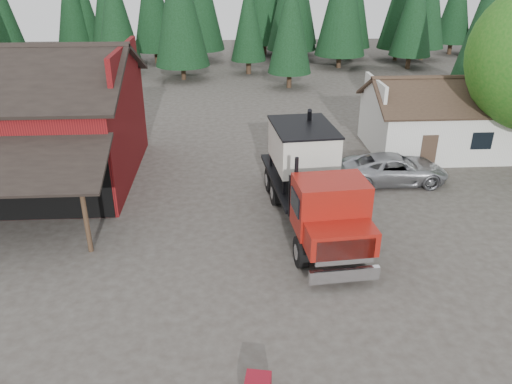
{
  "coord_description": "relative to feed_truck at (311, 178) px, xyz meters",
  "views": [
    {
      "loc": [
        0.13,
        -15.86,
        10.98
      ],
      "look_at": [
        1.31,
        3.57,
        1.8
      ],
      "focal_mm": 35.0,
      "sensor_mm": 36.0,
      "label": 1
    }
  ],
  "objects": [
    {
      "name": "near_pine_b",
      "position": [
        2.21,
        25.97,
        3.71
      ],
      "size": [
        3.96,
        3.96,
        10.4
      ],
      "color": "#382619",
      "rests_on": "ground"
    },
    {
      "name": "red_barn",
      "position": [
        -14.79,
        5.87,
        0.51
      ],
      "size": [
        12.8,
        13.63,
        7.18
      ],
      "color": "maroon",
      "rests_on": "ground"
    },
    {
      "name": "near_pine_d",
      "position": [
        -7.79,
        29.97,
        5.21
      ],
      "size": [
        5.28,
        5.28,
        13.4
      ],
      "color": "#382619",
      "rests_on": "ground"
    },
    {
      "name": "silver_car",
      "position": [
        5.22,
        4.16,
        -1.41
      ],
      "size": [
        5.57,
        2.57,
        1.55
      ],
      "primitive_type": "imported",
      "rotation": [
        0.0,
        0.0,
        1.57
      ],
      "color": "#A2A4A9",
      "rests_on": "ground"
    },
    {
      "name": "feed_truck",
      "position": [
        0.0,
        0.0,
        0.0
      ],
      "size": [
        3.71,
        10.53,
        4.67
      ],
      "rotation": [
        0.0,
        0.0,
        0.08
      ],
      "color": "black",
      "rests_on": "ground"
    },
    {
      "name": "farmhouse",
      "position": [
        9.21,
        8.96,
        -0.51
      ],
      "size": [
        8.6,
        6.42,
        4.65
      ],
      "color": "silver",
      "rests_on": "ground"
    },
    {
      "name": "ground",
      "position": [
        -3.79,
        -4.03,
        -2.18
      ],
      "size": [
        120.0,
        120.0,
        0.0
      ],
      "primitive_type": "plane",
      "color": "#3F3731",
      "rests_on": "ground"
    },
    {
      "name": "conifer_backdrop",
      "position": [
        -3.79,
        37.97,
        -2.18
      ],
      "size": [
        76.0,
        16.0,
        16.0
      ],
      "primitive_type": null,
      "color": "black",
      "rests_on": "ground"
    },
    {
      "name": "near_pine_c",
      "position": [
        18.21,
        21.97,
        4.71
      ],
      "size": [
        4.84,
        4.84,
        12.4
      ],
      "color": "#382619",
      "rests_on": "ground"
    }
  ]
}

